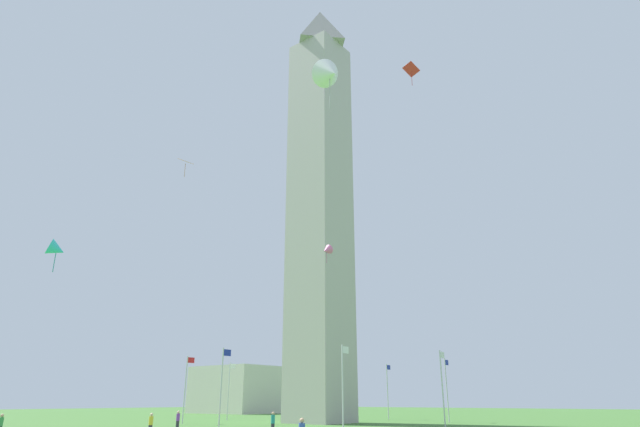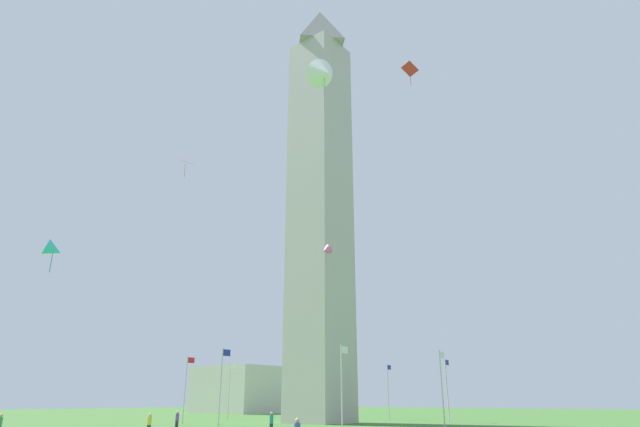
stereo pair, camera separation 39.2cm
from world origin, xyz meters
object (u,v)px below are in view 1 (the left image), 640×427
object	(u,v)px
flagpole_se	(186,386)
flagpole_ne	(306,389)
person_yellow_shirt	(151,425)
person_green_shirt	(0,426)
obelisk_monument	(320,189)
kite_pink_delta	(327,250)
flagpole_s	(222,383)
flagpole_nw	(447,387)
kite_orange_diamond	(186,162)
flagpole_w	(442,384)
kite_white_delta	(330,73)
flagpole_n	(388,388)
person_purple_shirt	(178,421)
kite_cyan_delta	(57,249)
flagpole_sw	(343,382)
kite_red_diamond	(411,70)
flagpole_e	(229,388)
distant_building	(255,390)
person_teal_shirt	(273,423)

from	to	relation	value
flagpole_se	flagpole_ne	bearing A→B (deg)	-0.00
person_yellow_shirt	person_green_shirt	bearing A→B (deg)	160.96
obelisk_monument	kite_pink_delta	size ratio (longest dim) A/B	28.03
flagpole_s	kite_pink_delta	size ratio (longest dim) A/B	3.53
flagpole_nw	kite_orange_diamond	distance (m)	43.09
flagpole_w	flagpole_ne	bearing A→B (deg)	67.50
kite_white_delta	flagpole_w	bearing A→B (deg)	18.52
flagpole_nw	person_green_shirt	distance (m)	48.13
kite_orange_diamond	obelisk_monument	bearing A→B (deg)	-29.05
flagpole_ne	kite_white_delta	xyz separation A→B (m)	(-47.03, -39.21, 13.22)
flagpole_n	flagpole_ne	size ratio (longest dim) A/B	1.00
obelisk_monument	person_purple_shirt	size ratio (longest dim) A/B	35.75
person_yellow_shirt	kite_cyan_delta	xyz separation A→B (m)	(-12.72, -7.29, 9.81)
flagpole_sw	flagpole_nw	distance (m)	22.57
obelisk_monument	kite_red_diamond	world-z (taller)	obelisk_monument
flagpole_s	kite_cyan_delta	bearing A→B (deg)	-154.10
flagpole_ne	flagpole_s	bearing A→B (deg)	-157.50
person_green_shirt	kite_white_delta	bearing A→B (deg)	-119.47
flagpole_e	kite_pink_delta	world-z (taller)	kite_pink_delta
flagpole_ne	flagpole_nw	world-z (taller)	same
flagpole_se	flagpole_sw	world-z (taller)	same
flagpole_sw	person_purple_shirt	distance (m)	15.44
kite_cyan_delta	flagpole_n	bearing A→B (deg)	11.63
flagpole_n	flagpole_sw	distance (m)	29.48
flagpole_nw	distant_building	world-z (taller)	distant_building
kite_pink_delta	person_yellow_shirt	bearing A→B (deg)	169.38
flagpole_nw	person_purple_shirt	xyz separation A→B (m)	(-31.55, 12.11, -3.32)
flagpole_sw	flagpole_w	xyz separation A→B (m)	(11.28, -4.67, 0.00)
kite_pink_delta	flagpole_sw	bearing A→B (deg)	-124.81
kite_pink_delta	kite_orange_diamond	bearing A→B (deg)	114.39
flagpole_ne	kite_orange_diamond	size ratio (longest dim) A/B	2.98
flagpole_n	person_yellow_shirt	distance (m)	42.98
flagpole_sw	kite_white_delta	distance (m)	32.41
flagpole_s	kite_red_diamond	distance (m)	36.07
flagpole_e	kite_red_diamond	distance (m)	48.80
kite_cyan_delta	flagpole_w	bearing A→B (deg)	-6.60
flagpole_n	flagpole_s	distance (m)	31.91
flagpole_se	flagpole_s	bearing A→B (deg)	-112.50
flagpole_sw	person_green_shirt	size ratio (longest dim) A/B	4.56
kite_orange_diamond	kite_white_delta	distance (m)	43.81
kite_cyan_delta	kite_red_diamond	xyz separation A→B (m)	(26.64, -9.67, 22.63)
flagpole_se	kite_cyan_delta	xyz separation A→B (m)	(-28.14, -22.68, 6.47)
flagpole_ne	person_yellow_shirt	distance (m)	41.12
kite_white_delta	flagpole_e	bearing A→B (deg)	50.84
person_purple_shirt	person_teal_shirt	size ratio (longest dim) A/B	0.99
flagpole_ne	kite_cyan_delta	bearing A→B (deg)	-155.90
flagpole_sw	kite_pink_delta	bearing A→B (deg)	55.19
kite_cyan_delta	distant_building	xyz separation A→B (m)	(72.54, 54.59, -6.03)
kite_pink_delta	distant_building	size ratio (longest dim) A/B	0.09
flagpole_w	kite_cyan_delta	bearing A→B (deg)	173.40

